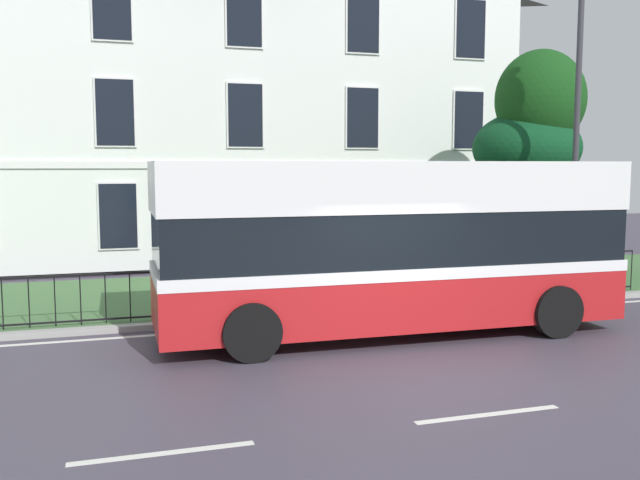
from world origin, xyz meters
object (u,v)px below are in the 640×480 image
(evergreen_tree, at_px, (525,199))
(street_lamp_post, at_px, (577,114))
(georgian_townhouse, at_px, (221,88))
(single_decker_bus, at_px, (390,244))

(evergreen_tree, height_order, street_lamp_post, street_lamp_post)
(georgian_townhouse, xyz_separation_m, single_decker_bus, (1.00, -12.79, -4.13))
(evergreen_tree, bearing_deg, georgian_townhouse, 133.33)
(single_decker_bus, xyz_separation_m, street_lamp_post, (5.79, 2.37, 2.67))
(georgian_townhouse, bearing_deg, single_decker_bus, -85.54)
(georgian_townhouse, height_order, evergreen_tree, georgian_townhouse)
(evergreen_tree, distance_m, street_lamp_post, 3.52)
(single_decker_bus, distance_m, street_lamp_post, 6.80)
(evergreen_tree, height_order, single_decker_bus, evergreen_tree)
(street_lamp_post, bearing_deg, evergreen_tree, 80.36)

